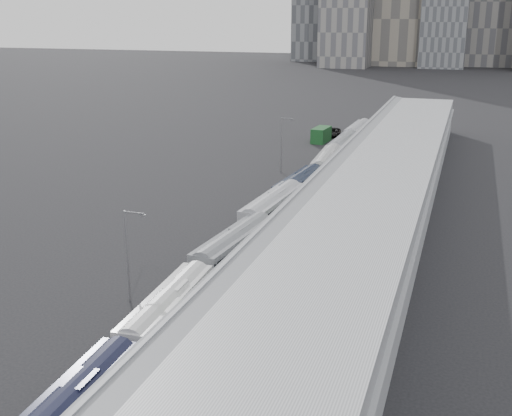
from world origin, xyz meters
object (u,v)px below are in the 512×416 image
at_px(street_lamp_near, 129,250).
at_px(street_lamp_far, 283,141).
at_px(bus_3, 234,253).
at_px(suv, 333,132).
at_px(bus_2, 168,318).
at_px(bus_6, 327,167).
at_px(bus_7, 343,149).
at_px(bus_4, 273,213).
at_px(shipping_container, 321,135).
at_px(bus_5, 299,190).
at_px(bus_8, 358,135).

height_order(street_lamp_near, street_lamp_far, street_lamp_far).
distance_m(street_lamp_near, street_lamp_far, 49.35).
xyz_separation_m(bus_3, suv, (-5.40, 72.80, -0.83)).
distance_m(bus_2, bus_6, 52.81).
bearing_deg(bus_6, bus_7, 88.21).
relative_size(bus_4, shipping_container, 2.47).
relative_size(bus_4, street_lamp_near, 1.73).
bearing_deg(suv, bus_5, -92.38).
height_order(bus_6, shipping_container, bus_6).
height_order(bus_3, street_lamp_near, street_lamp_near).
relative_size(bus_2, street_lamp_near, 1.60).
xyz_separation_m(bus_8, street_lamp_far, (-7.10, -27.47, 3.38)).
distance_m(street_lamp_far, shipping_container, 26.70).
height_order(bus_4, shipping_container, bus_4).
height_order(bus_6, suv, bus_6).
xyz_separation_m(bus_7, suv, (-5.91, 20.18, -0.83)).
height_order(bus_5, suv, bus_5).
distance_m(bus_2, bus_5, 39.07).
bearing_deg(bus_3, bus_5, 95.36).
distance_m(bus_5, bus_8, 42.48).
relative_size(shipping_container, suv, 0.97).
xyz_separation_m(bus_4, bus_6, (0.97, 24.98, -0.02)).
distance_m(bus_6, street_lamp_near, 48.62).
height_order(bus_7, street_lamp_far, street_lamp_far).
xyz_separation_m(bus_4, bus_8, (0.66, 53.73, -0.10)).
bearing_deg(street_lamp_near, suv, 89.72).
relative_size(bus_4, bus_6, 1.01).
bearing_deg(bus_2, suv, 90.98).
bearing_deg(bus_5, bus_8, 94.34).
bearing_deg(bus_7, bus_8, 91.37).
bearing_deg(shipping_container, suv, 85.97).
bearing_deg(street_lamp_near, street_lamp_far, 90.92).
height_order(bus_7, street_lamp_near, street_lamp_near).
distance_m(bus_6, bus_7, 14.33).
xyz_separation_m(bus_3, bus_7, (0.51, 52.62, 0.00)).
relative_size(bus_7, street_lamp_near, 1.64).
distance_m(bus_3, bus_5, 24.57).
bearing_deg(street_lamp_far, suv, 87.94).
height_order(bus_2, shipping_container, bus_2).
xyz_separation_m(bus_7, shipping_container, (-6.95, 13.40, -0.24)).
xyz_separation_m(bus_5, street_lamp_far, (-6.64, 15.01, 3.40)).
bearing_deg(bus_5, bus_6, 91.72).
bearing_deg(bus_8, shipping_container, -169.85).
bearing_deg(street_lamp_near, shipping_container, 90.48).
xyz_separation_m(bus_3, bus_4, (-0.15, 13.32, 0.07)).
bearing_deg(shipping_container, bus_2, -80.75).
xyz_separation_m(bus_4, bus_7, (0.67, 39.31, -0.07)).
bearing_deg(bus_5, shipping_container, 103.85).
distance_m(bus_4, bus_8, 53.73).
bearing_deg(bus_7, suv, 107.66).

